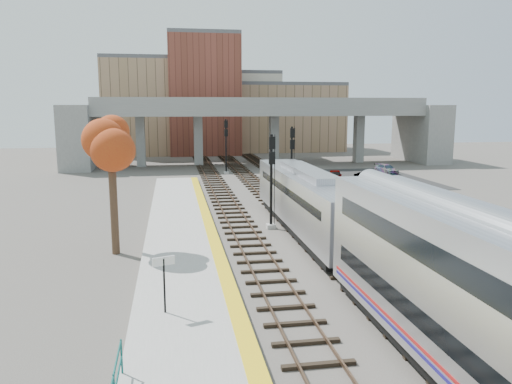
{
  "coord_description": "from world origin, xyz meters",
  "views": [
    {
      "loc": [
        -7.71,
        -26.51,
        8.39
      ],
      "look_at": [
        -2.06,
        7.02,
        2.5
      ],
      "focal_mm": 35.0,
      "sensor_mm": 36.0,
      "label": 1
    }
  ],
  "objects": [
    {
      "name": "signal_mast_far",
      "position": [
        -1.1,
        35.0,
        3.3
      ],
      "size": [
        0.6,
        0.64,
        6.76
      ],
      "color": "#9E9E99",
      "rests_on": "ground"
    },
    {
      "name": "car_b",
      "position": [
        13.74,
        25.59,
        0.57
      ],
      "size": [
        2.55,
        3.38,
        1.07
      ],
      "primitive_type": "imported",
      "rotation": [
        0.0,
        0.0,
        0.5
      ],
      "color": "#99999E",
      "rests_on": "parking_lot"
    },
    {
      "name": "car_c",
      "position": [
        18.69,
        31.72,
        0.6
      ],
      "size": [
        2.14,
        4.04,
        1.11
      ],
      "primitive_type": "imported",
      "rotation": [
        0.0,
        0.0,
        0.16
      ],
      "color": "#99999E",
      "rests_on": "parking_lot"
    },
    {
      "name": "ground",
      "position": [
        0.0,
        0.0,
        0.0
      ],
      "size": [
        160.0,
        160.0,
        0.0
      ],
      "primitive_type": "plane",
      "color": "#47423D",
      "rests_on": "ground"
    },
    {
      "name": "station_sign",
      "position": [
        -8.16,
        -7.6,
        1.98
      ],
      "size": [
        0.87,
        0.34,
        2.27
      ],
      "rotation": [
        0.0,
        0.0,
        0.33
      ],
      "color": "black",
      "rests_on": "platform"
    },
    {
      "name": "car_a",
      "position": [
        10.1,
        26.25,
        0.69
      ],
      "size": [
        2.6,
        4.09,
        1.3
      ],
      "primitive_type": "imported",
      "rotation": [
        0.0,
        0.0,
        -0.3
      ],
      "color": "#99999E",
      "rests_on": "parking_lot"
    },
    {
      "name": "locomotive",
      "position": [
        1.0,
        4.85,
        2.28
      ],
      "size": [
        3.02,
        19.05,
        4.1
      ],
      "color": "#A8AAB2",
      "rests_on": "ground"
    },
    {
      "name": "tree",
      "position": [
        -11.06,
        2.11,
        6.43
      ],
      "size": [
        3.6,
        3.6,
        8.67
      ],
      "color": "#382619",
      "rests_on": "ground"
    },
    {
      "name": "overpass",
      "position": [
        4.92,
        45.0,
        5.81
      ],
      "size": [
        54.0,
        12.0,
        9.5
      ],
      "color": "slate",
      "rests_on": "ground"
    },
    {
      "name": "yellow_strip",
      "position": [
        -5.35,
        0.0,
        0.35
      ],
      "size": [
        0.7,
        60.0,
        0.01
      ],
      "primitive_type": "cube",
      "color": "yellow",
      "rests_on": "platform"
    },
    {
      "name": "buildings_far",
      "position": [
        1.26,
        66.57,
        7.88
      ],
      "size": [
        43.0,
        21.0,
        20.6
      ],
      "color": "#977457",
      "rests_on": "ground"
    },
    {
      "name": "parking_lot",
      "position": [
        14.0,
        28.0,
        0.02
      ],
      "size": [
        14.0,
        18.0,
        0.04
      ],
      "primitive_type": "cube",
      "color": "black",
      "rests_on": "ground"
    },
    {
      "name": "tracks",
      "position": [
        0.93,
        12.5,
        0.08
      ],
      "size": [
        10.7,
        95.0,
        0.25
      ],
      "color": "black",
      "rests_on": "ground"
    },
    {
      "name": "platform",
      "position": [
        -7.25,
        0.0,
        0.17
      ],
      "size": [
        4.5,
        60.0,
        0.35
      ],
      "primitive_type": "cube",
      "color": "#9E9E99",
      "rests_on": "ground"
    },
    {
      "name": "signal_mast_near",
      "position": [
        -1.1,
        6.4,
        3.12
      ],
      "size": [
        0.6,
        0.64,
        6.5
      ],
      "color": "#9E9E99",
      "rests_on": "ground"
    },
    {
      "name": "signal_mast_mid",
      "position": [
        3.0,
        17.45,
        3.15
      ],
      "size": [
        0.6,
        0.64,
        6.54
      ],
      "color": "#9E9E99",
      "rests_on": "ground"
    }
  ]
}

